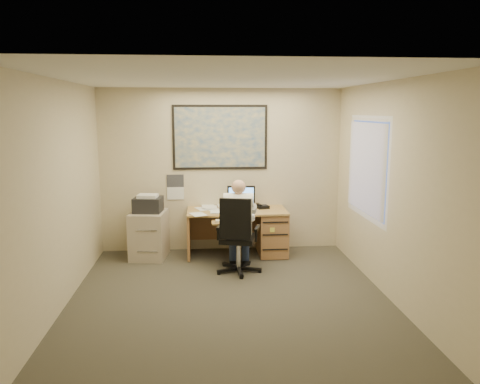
{
  "coord_description": "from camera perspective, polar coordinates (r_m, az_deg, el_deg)",
  "views": [
    {
      "loc": [
        -0.33,
        -5.5,
        2.34
      ],
      "look_at": [
        0.23,
        1.3,
        1.15
      ],
      "focal_mm": 35.0,
      "sensor_mm": 36.0,
      "label": 1
    }
  ],
  "objects": [
    {
      "name": "person",
      "position": [
        6.82,
        -0.2,
        -4.16
      ],
      "size": [
        0.63,
        0.83,
        1.36
      ],
      "primitive_type": null,
      "rotation": [
        0.0,
        0.0,
        -0.11
      ],
      "color": "white",
      "rests_on": "office_chair"
    },
    {
      "name": "office_chair",
      "position": [
        6.84,
        -0.03,
        -7.15
      ],
      "size": [
        0.83,
        0.83,
        1.14
      ],
      "rotation": [
        0.0,
        0.0,
        -0.26
      ],
      "color": "black",
      "rests_on": "ground"
    },
    {
      "name": "window_blinds",
      "position": [
        6.75,
        15.23,
        2.86
      ],
      "size": [
        0.06,
        1.4,
        1.3
      ],
      "primitive_type": null,
      "color": "beige",
      "rests_on": "room_shell"
    },
    {
      "name": "desk",
      "position": [
        7.69,
        2.09,
        -4.38
      ],
      "size": [
        1.6,
        0.97,
        1.11
      ],
      "color": "tan",
      "rests_on": "ground"
    },
    {
      "name": "world_map",
      "position": [
        7.74,
        -2.44,
        6.67
      ],
      "size": [
        1.56,
        0.03,
        1.06
      ],
      "primitive_type": "cube",
      "color": "#1E4C93",
      "rests_on": "room_shell"
    },
    {
      "name": "room_shell",
      "position": [
        5.59,
        -1.29,
        -0.26
      ],
      "size": [
        4.0,
        4.5,
        2.7
      ],
      "color": "#3B382D",
      "rests_on": "ground"
    },
    {
      "name": "filing_cabinet",
      "position": [
        7.64,
        -11.04,
        -4.63
      ],
      "size": [
        0.61,
        0.71,
        1.03
      ],
      "rotation": [
        0.0,
        0.0,
        -0.13
      ],
      "color": "#B5A591",
      "rests_on": "ground"
    },
    {
      "name": "wall_calendar",
      "position": [
        7.85,
        -7.88,
        0.6
      ],
      "size": [
        0.28,
        0.01,
        0.42
      ],
      "primitive_type": "cube",
      "color": "white",
      "rests_on": "room_shell"
    }
  ]
}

